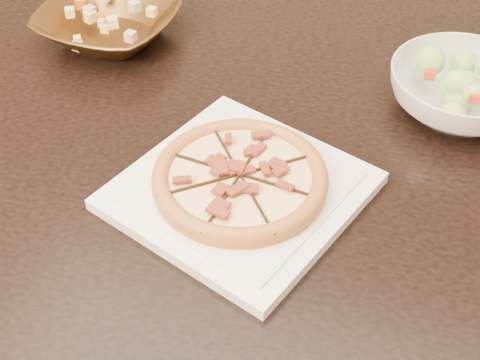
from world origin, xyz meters
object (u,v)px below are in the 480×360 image
Objects in this scene: salad_bowl at (462,91)px; bronze_bowl at (110,24)px; plate at (240,190)px; dining_table at (201,157)px; pizza at (240,178)px.

bronze_bowl is at bearing 179.62° from salad_bowl.
plate is at bearing -130.79° from salad_bowl.
salad_bowl is at bearing 21.61° from dining_table.
dining_table is 0.44m from salad_bowl.
plate is at bearing -50.57° from dining_table.
bronze_bowl is at bearing 139.71° from pizza.
salad_bowl is (0.27, 0.31, 0.03)m from plate.
salad_bowl is at bearing 49.20° from pizza.
bronze_bowl is 1.05× the size of salad_bowl.
dining_table is at bearing 129.43° from pizza.
plate is 1.54× the size of bronze_bowl.
salad_bowl is at bearing 49.21° from plate.
bronze_bowl reaches higher than pizza.
salad_bowl is (0.63, -0.00, 0.01)m from bronze_bowl.
plate is 1.61× the size of salad_bowl.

